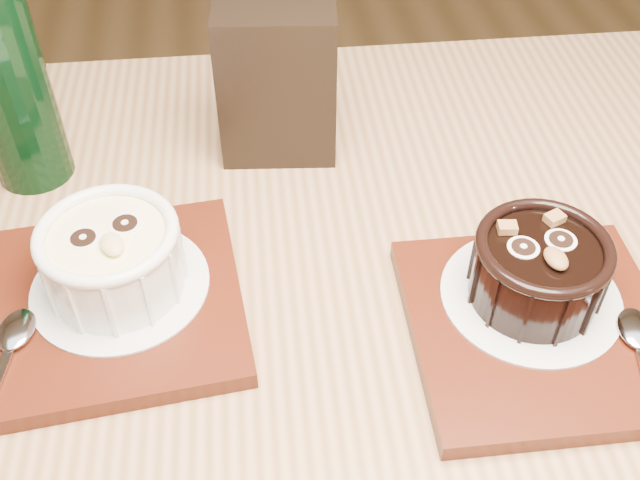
# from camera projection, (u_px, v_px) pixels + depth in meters

# --- Properties ---
(table) EXTENTS (1.24, 0.86, 0.75)m
(table) POSITION_uv_depth(u_px,v_px,m) (340.00, 412.00, 0.60)
(table) COLOR olive
(table) RESTS_ON ground
(tray_left) EXTENTS (0.19, 0.19, 0.01)m
(tray_left) POSITION_uv_depth(u_px,v_px,m) (117.00, 303.00, 0.55)
(tray_left) COLOR #4D1B0C
(tray_left) RESTS_ON table
(doily_left) EXTENTS (0.13, 0.13, 0.00)m
(doily_left) POSITION_uv_depth(u_px,v_px,m) (121.00, 285.00, 0.55)
(doily_left) COLOR silver
(doily_left) RESTS_ON tray_left
(ramekin_white) EXTENTS (0.10, 0.10, 0.06)m
(ramekin_white) POSITION_uv_depth(u_px,v_px,m) (112.00, 255.00, 0.53)
(ramekin_white) COLOR white
(ramekin_white) RESTS_ON doily_left
(tray_right) EXTENTS (0.19, 0.19, 0.01)m
(tray_right) POSITION_uv_depth(u_px,v_px,m) (538.00, 329.00, 0.53)
(tray_right) COLOR #4D1B0C
(tray_right) RESTS_ON table
(doily_right) EXTENTS (0.13, 0.13, 0.00)m
(doily_right) POSITION_uv_depth(u_px,v_px,m) (530.00, 296.00, 0.54)
(doily_right) COLOR silver
(doily_right) RESTS_ON tray_right
(ramekin_dark) EXTENTS (0.09, 0.09, 0.06)m
(ramekin_dark) POSITION_uv_depth(u_px,v_px,m) (539.00, 267.00, 0.52)
(ramekin_dark) COLOR black
(ramekin_dark) RESTS_ON doily_right
(condiment_stand) EXTENTS (0.11, 0.07, 0.14)m
(condiment_stand) POSITION_uv_depth(u_px,v_px,m) (277.00, 83.00, 0.64)
(condiment_stand) COLOR black
(condiment_stand) RESTS_ON table
(green_bottle) EXTENTS (0.07, 0.07, 0.24)m
(green_bottle) POSITION_uv_depth(u_px,v_px,m) (6.00, 80.00, 0.60)
(green_bottle) COLOR black
(green_bottle) RESTS_ON table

